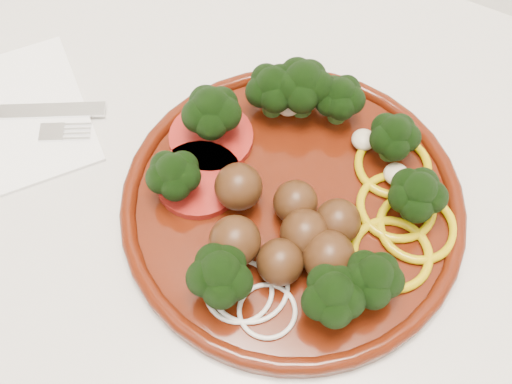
% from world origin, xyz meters
% --- Properties ---
extents(counter, '(2.40, 0.60, 0.90)m').
position_xyz_m(counter, '(0.00, 1.70, 0.45)').
color(counter, beige).
rests_on(counter, ground).
extents(plate, '(0.29, 0.29, 0.06)m').
position_xyz_m(plate, '(-0.00, 1.69, 0.92)').
color(plate, '#3F1106').
rests_on(plate, counter).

